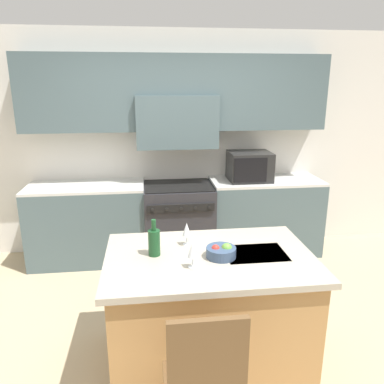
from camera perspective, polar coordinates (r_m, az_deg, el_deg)
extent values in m
plane|color=tan|center=(3.39, 0.64, -21.69)|extent=(10.00, 10.00, 0.00)
cube|color=silver|center=(4.72, -2.53, 7.30)|extent=(10.00, 0.06, 2.70)
cube|color=#4C6066|center=(4.47, -2.42, 14.85)|extent=(3.52, 0.34, 0.85)
cube|color=#4C6066|center=(4.46, -2.34, 10.66)|extent=(0.94, 0.40, 0.60)
cube|color=#4C6066|center=(4.66, -15.52, -4.78)|extent=(1.35, 0.62, 0.91)
cube|color=silver|center=(4.52, -15.96, 0.82)|extent=(1.35, 0.62, 0.03)
cube|color=#4C6066|center=(4.83, 10.91, -3.74)|extent=(1.35, 0.62, 0.91)
cube|color=silver|center=(4.69, 11.22, 1.69)|extent=(1.35, 0.62, 0.03)
cube|color=#2D2D33|center=(4.60, -2.04, -4.52)|extent=(0.82, 0.66, 0.90)
cube|color=black|center=(4.46, -2.10, 0.98)|extent=(0.79, 0.61, 0.01)
cube|color=black|center=(4.19, -1.67, -2.47)|extent=(0.76, 0.02, 0.09)
cylinder|color=black|center=(4.16, -6.07, -2.68)|extent=(0.04, 0.02, 0.04)
cylinder|color=black|center=(4.16, -3.86, -2.60)|extent=(0.04, 0.02, 0.04)
cylinder|color=black|center=(4.17, -1.66, -2.52)|extent=(0.04, 0.02, 0.04)
cylinder|color=black|center=(4.19, 0.53, -2.44)|extent=(0.04, 0.02, 0.04)
cylinder|color=black|center=(4.21, 2.69, -2.35)|extent=(0.04, 0.02, 0.04)
cube|color=black|center=(4.58, 8.75, 3.90)|extent=(0.50, 0.42, 0.35)
cube|color=black|center=(4.37, 8.92, 3.29)|extent=(0.39, 0.01, 0.28)
cube|color=#B7844C|center=(2.97, 2.60, -17.77)|extent=(1.41, 0.90, 0.84)
cube|color=#B2A893|center=(2.75, 2.72, -10.06)|extent=(1.50, 0.98, 0.04)
cube|color=#2D2D30|center=(2.81, 9.62, -9.26)|extent=(0.44, 0.32, 0.01)
cylinder|color=#B2B2B7|center=(2.97, 8.60, -7.64)|extent=(0.02, 0.02, 0.00)
cube|color=brown|center=(2.02, 2.41, -25.03)|extent=(0.40, 0.04, 0.53)
cylinder|color=#194723|center=(2.71, -5.78, -7.70)|extent=(0.09, 0.09, 0.19)
cylinder|color=#194723|center=(2.66, -5.86, -5.03)|extent=(0.03, 0.03, 0.08)
cylinder|color=white|center=(2.57, 0.07, -11.36)|extent=(0.06, 0.06, 0.01)
cylinder|color=white|center=(2.55, 0.07, -10.59)|extent=(0.01, 0.01, 0.07)
cone|color=white|center=(2.51, 0.07, -8.82)|extent=(0.07, 0.07, 0.10)
cylinder|color=white|center=(2.90, -0.81, -7.99)|extent=(0.06, 0.06, 0.01)
cylinder|color=white|center=(2.88, -0.81, -7.28)|extent=(0.01, 0.01, 0.07)
cone|color=white|center=(2.85, -0.82, -5.68)|extent=(0.07, 0.07, 0.10)
cylinder|color=#384C6B|center=(2.70, 4.45, -9.14)|extent=(0.21, 0.21, 0.07)
sphere|color=red|center=(2.68, 3.60, -8.63)|extent=(0.06, 0.06, 0.06)
sphere|color=#66A83D|center=(2.70, 5.31, -8.56)|extent=(0.08, 0.08, 0.08)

